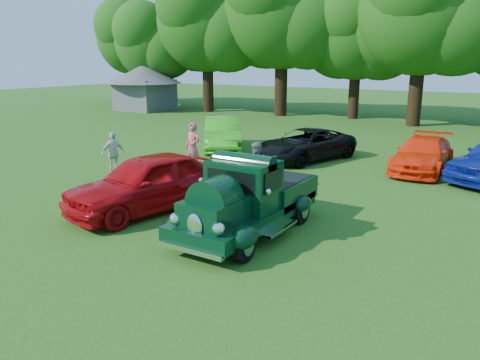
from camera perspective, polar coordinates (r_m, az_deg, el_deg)
The scene contains 11 objects.
ground at distance 12.60m, azimuth -3.42°, elevation -5.47°, with size 120.00×120.00×0.00m, color #1F4F12.
hero_pickup at distance 11.83m, azimuth 1.04°, elevation -2.56°, with size 2.27×4.88×1.91m.
red_convertible at distance 13.80m, azimuth -11.14°, elevation -0.28°, with size 1.99×4.94×1.68m, color #AE070B.
back_car_lime at distance 22.92m, azimuth -2.13°, elevation 5.68°, with size 1.68×4.81×1.59m, color #2BA415.
back_car_black at distance 20.71m, azimuth 8.00°, elevation 4.29°, with size 2.26×4.90×1.36m, color black.
back_car_orange at distance 19.83m, azimuth 21.40°, elevation 2.94°, with size 1.87×4.61×1.34m, color #F92B08.
spectator_pink at distance 18.69m, azimuth -5.78°, elevation 4.08°, with size 0.69×0.45×1.89m, color #CB5365.
spectator_grey at distance 15.77m, azimuth 1.98°, elevation 1.72°, with size 0.79×0.62×1.63m, color gray.
spectator_white at distance 18.50m, azimuth -15.23°, elevation 3.15°, with size 0.96×0.40×1.64m, color silver.
gazebo at distance 42.16m, azimuth -11.58°, elevation 11.62°, with size 6.40×6.40×3.90m.
tree_line at distance 33.90m, azimuth 23.36°, elevation 17.90°, with size 63.83×10.13×12.43m.
Camera 1 is at (6.90, -9.64, 4.29)m, focal length 35.00 mm.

